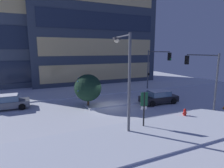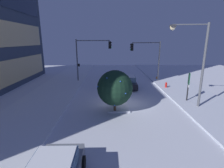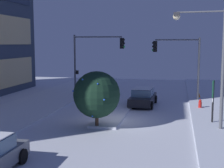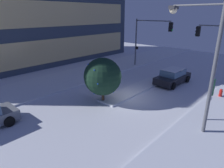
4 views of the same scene
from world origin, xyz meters
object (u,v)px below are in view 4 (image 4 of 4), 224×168
(street_lamp_arched, at_px, (200,51))
(decorated_tree_median, at_px, (103,77))
(traffic_light_corner_far_right, at_px, (149,35))
(fire_hydrant, at_px, (221,94))
(car_near, at_px, (173,77))
(traffic_light_corner_near_right, at_px, (220,43))
(parking_info_sign, at_px, (210,96))

(street_lamp_arched, distance_m, decorated_tree_median, 7.14)
(traffic_light_corner_far_right, bearing_deg, decorated_tree_median, -74.46)
(fire_hydrant, bearing_deg, street_lamp_arched, 179.49)
(car_near, bearing_deg, fire_hydrant, -95.69)
(street_lamp_arched, height_order, fire_hydrant, street_lamp_arched)
(traffic_light_corner_far_right, height_order, street_lamp_arched, street_lamp_arched)
(traffic_light_corner_far_right, bearing_deg, car_near, -33.10)
(traffic_light_corner_near_right, relative_size, parking_info_sign, 2.00)
(car_near, relative_size, parking_info_sign, 1.57)
(parking_info_sign, bearing_deg, traffic_light_corner_far_right, -26.64)
(traffic_light_corner_near_right, height_order, parking_info_sign, traffic_light_corner_near_right)
(traffic_light_corner_near_right, height_order, decorated_tree_median, traffic_light_corner_near_right)
(traffic_light_corner_far_right, height_order, fire_hydrant, traffic_light_corner_far_right)
(traffic_light_corner_far_right, bearing_deg, parking_info_sign, -40.66)
(parking_info_sign, height_order, decorated_tree_median, decorated_tree_median)
(car_near, bearing_deg, traffic_light_corner_far_right, 59.30)
(traffic_light_corner_near_right, bearing_deg, parking_info_sign, 104.28)
(car_near, relative_size, traffic_light_corner_near_right, 0.78)
(fire_hydrant, xyz_separation_m, parking_info_sign, (-4.77, -0.47, 1.44))
(car_near, relative_size, traffic_light_corner_far_right, 0.75)
(fire_hydrant, bearing_deg, car_near, 81.91)
(car_near, height_order, traffic_light_corner_far_right, traffic_light_corner_far_right)
(traffic_light_corner_far_right, relative_size, decorated_tree_median, 1.70)
(car_near, distance_m, decorated_tree_median, 8.15)
(car_near, distance_m, traffic_light_corner_near_right, 5.41)
(traffic_light_corner_near_right, xyz_separation_m, decorated_tree_median, (-10.93, 4.91, -1.92))
(street_lamp_arched, relative_size, parking_info_sign, 2.52)
(traffic_light_corner_far_right, bearing_deg, street_lamp_arched, -46.51)
(traffic_light_corner_far_right, xyz_separation_m, decorated_tree_median, (-11.10, -3.09, -2.08))
(fire_hydrant, distance_m, parking_info_sign, 5.01)
(car_near, xyz_separation_m, traffic_light_corner_far_right, (3.32, 5.09, 3.45))
(parking_info_sign, bearing_deg, decorated_tree_median, 32.35)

